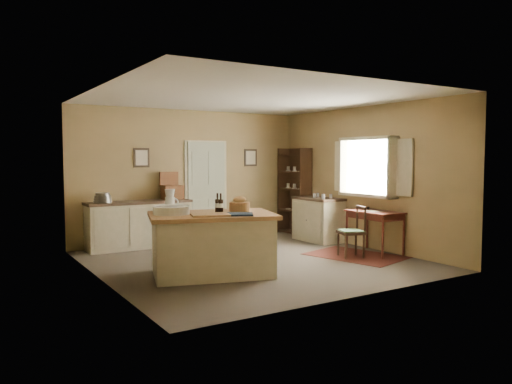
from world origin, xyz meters
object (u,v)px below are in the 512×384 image
at_px(desk_chair, 351,232).
at_px(shelving_unit, 296,191).
at_px(right_cabinet, 318,219).
at_px(work_island, 211,242).
at_px(sideboard, 140,223).
at_px(writing_desk, 375,216).

xyz_separation_m(desk_chair, shelving_unit, (0.75, 2.62, 0.53)).
xyz_separation_m(right_cabinet, shelving_unit, (0.15, 0.99, 0.51)).
height_order(work_island, desk_chair, work_island).
xyz_separation_m(sideboard, desk_chair, (2.80, -2.82, -0.05)).
bearing_deg(shelving_unit, right_cabinet, -98.70).
xyz_separation_m(work_island, writing_desk, (3.23, -0.08, 0.19)).
bearing_deg(writing_desk, right_cabinet, 90.01).
relative_size(sideboard, desk_chair, 2.29).
height_order(work_island, sideboard, work_island).
bearing_deg(sideboard, work_island, -86.43).
xyz_separation_m(work_island, shelving_unit, (3.38, 2.50, 0.48)).
bearing_deg(desk_chair, work_island, -162.98).
bearing_deg(right_cabinet, writing_desk, -89.99).
height_order(work_island, writing_desk, work_island).
xyz_separation_m(work_island, desk_chair, (2.63, -0.12, -0.05)).
relative_size(sideboard, shelving_unit, 1.03).
distance_m(work_island, writing_desk, 3.24).
height_order(desk_chair, right_cabinet, right_cabinet).
xyz_separation_m(writing_desk, right_cabinet, (-0.00, 1.60, -0.22)).
height_order(sideboard, desk_chair, sideboard).
relative_size(desk_chair, right_cabinet, 0.80).
bearing_deg(work_island, desk_chair, 14.23).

